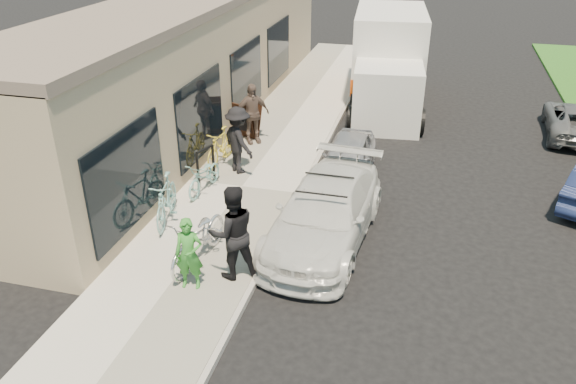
{
  "coord_description": "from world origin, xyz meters",
  "views": [
    {
      "loc": [
        2.5,
        -9.46,
        6.82
      ],
      "look_at": [
        -0.31,
        1.3,
        1.05
      ],
      "focal_mm": 35.0,
      "sensor_mm": 36.0,
      "label": 1
    }
  ],
  "objects_px": {
    "sedan_silver": "(348,157)",
    "tandem_bike": "(199,239)",
    "sandwich_board": "(247,119)",
    "cruiser_bike_c": "(221,146)",
    "man_standing": "(233,232)",
    "bike_rack": "(205,162)",
    "bystander_b": "(252,114)",
    "moving_truck": "(388,64)",
    "woman_rider": "(189,254)",
    "far_car_gray": "(576,120)",
    "cruiser_bike_a": "(166,200)",
    "cruiser_bike_b": "(205,176)",
    "sedan_white": "(325,213)",
    "bystander_a": "(238,140)"
  },
  "relations": [
    {
      "from": "sedan_white",
      "to": "far_car_gray",
      "type": "bearing_deg",
      "value": 55.75
    },
    {
      "from": "sandwich_board",
      "to": "sedan_white",
      "type": "bearing_deg",
      "value": -32.92
    },
    {
      "from": "sandwich_board",
      "to": "cruiser_bike_c",
      "type": "height_order",
      "value": "sandwich_board"
    },
    {
      "from": "bike_rack",
      "to": "bystander_b",
      "type": "bearing_deg",
      "value": 83.86
    },
    {
      "from": "bystander_b",
      "to": "man_standing",
      "type": "bearing_deg",
      "value": -111.81
    },
    {
      "from": "sedan_silver",
      "to": "bystander_a",
      "type": "xyz_separation_m",
      "value": [
        -2.88,
        -0.83,
        0.52
      ]
    },
    {
      "from": "moving_truck",
      "to": "woman_rider",
      "type": "xyz_separation_m",
      "value": [
        -2.44,
        -12.77,
        -0.57
      ]
    },
    {
      "from": "sedan_white",
      "to": "far_car_gray",
      "type": "height_order",
      "value": "sedan_white"
    },
    {
      "from": "sandwich_board",
      "to": "man_standing",
      "type": "relative_size",
      "value": 0.58
    },
    {
      "from": "cruiser_bike_c",
      "to": "woman_rider",
      "type": "bearing_deg",
      "value": -69.59
    },
    {
      "from": "sedan_silver",
      "to": "man_standing",
      "type": "distance_m",
      "value": 5.66
    },
    {
      "from": "bystander_a",
      "to": "far_car_gray",
      "type": "bearing_deg",
      "value": -109.1
    },
    {
      "from": "bystander_a",
      "to": "bystander_b",
      "type": "height_order",
      "value": "bystander_b"
    },
    {
      "from": "far_car_gray",
      "to": "bystander_a",
      "type": "distance_m",
      "value": 11.11
    },
    {
      "from": "far_car_gray",
      "to": "sedan_white",
      "type": "bearing_deg",
      "value": 55.21
    },
    {
      "from": "sedan_white",
      "to": "cruiser_bike_c",
      "type": "bearing_deg",
      "value": 143.94
    },
    {
      "from": "sedan_white",
      "to": "woman_rider",
      "type": "relative_size",
      "value": 3.33
    },
    {
      "from": "far_car_gray",
      "to": "cruiser_bike_a",
      "type": "bearing_deg",
      "value": 43.78
    },
    {
      "from": "sedan_silver",
      "to": "cruiser_bike_b",
      "type": "bearing_deg",
      "value": -146.7
    },
    {
      "from": "moving_truck",
      "to": "cruiser_bike_a",
      "type": "height_order",
      "value": "moving_truck"
    },
    {
      "from": "bike_rack",
      "to": "cruiser_bike_c",
      "type": "relative_size",
      "value": 0.59
    },
    {
      "from": "bike_rack",
      "to": "cruiser_bike_c",
      "type": "height_order",
      "value": "cruiser_bike_c"
    },
    {
      "from": "cruiser_bike_c",
      "to": "sedan_silver",
      "type": "bearing_deg",
      "value": 11.77
    },
    {
      "from": "cruiser_bike_a",
      "to": "tandem_bike",
      "type": "bearing_deg",
      "value": -57.18
    },
    {
      "from": "cruiser_bike_a",
      "to": "bystander_b",
      "type": "distance_m",
      "value": 5.14
    },
    {
      "from": "tandem_bike",
      "to": "man_standing",
      "type": "height_order",
      "value": "man_standing"
    },
    {
      "from": "sedan_white",
      "to": "cruiser_bike_a",
      "type": "relative_size",
      "value": 2.7
    },
    {
      "from": "moving_truck",
      "to": "cruiser_bike_b",
      "type": "bearing_deg",
      "value": -118.34
    },
    {
      "from": "woman_rider",
      "to": "bystander_b",
      "type": "relative_size",
      "value": 0.8
    },
    {
      "from": "sandwich_board",
      "to": "bystander_b",
      "type": "bearing_deg",
      "value": -32.42
    },
    {
      "from": "bike_rack",
      "to": "sedan_white",
      "type": "relative_size",
      "value": 0.2
    },
    {
      "from": "cruiser_bike_a",
      "to": "cruiser_bike_c",
      "type": "xyz_separation_m",
      "value": [
        0.05,
        3.42,
        -0.05
      ]
    },
    {
      "from": "sedan_silver",
      "to": "man_standing",
      "type": "xyz_separation_m",
      "value": [
        -1.4,
        -5.45,
        0.58
      ]
    },
    {
      "from": "tandem_bike",
      "to": "cruiser_bike_b",
      "type": "bearing_deg",
      "value": 117.22
    },
    {
      "from": "bike_rack",
      "to": "sedan_silver",
      "type": "relative_size",
      "value": 0.3
    },
    {
      "from": "cruiser_bike_c",
      "to": "bystander_a",
      "type": "relative_size",
      "value": 0.9
    },
    {
      "from": "sandwich_board",
      "to": "cruiser_bike_c",
      "type": "relative_size",
      "value": 0.68
    },
    {
      "from": "sedan_white",
      "to": "cruiser_bike_a",
      "type": "height_order",
      "value": "sedan_white"
    },
    {
      "from": "far_car_gray",
      "to": "cruiser_bike_b",
      "type": "relative_size",
      "value": 2.37
    },
    {
      "from": "cruiser_bike_a",
      "to": "bystander_a",
      "type": "relative_size",
      "value": 0.99
    },
    {
      "from": "cruiser_bike_b",
      "to": "sedan_white",
      "type": "bearing_deg",
      "value": -15.78
    },
    {
      "from": "sedan_silver",
      "to": "tandem_bike",
      "type": "bearing_deg",
      "value": -112.88
    },
    {
      "from": "cruiser_bike_c",
      "to": "bystander_a",
      "type": "xyz_separation_m",
      "value": [
        0.7,
        -0.44,
        0.43
      ]
    },
    {
      "from": "bike_rack",
      "to": "bystander_a",
      "type": "height_order",
      "value": "bystander_a"
    },
    {
      "from": "woman_rider",
      "to": "man_standing",
      "type": "bearing_deg",
      "value": 30.16
    },
    {
      "from": "bike_rack",
      "to": "moving_truck",
      "type": "height_order",
      "value": "moving_truck"
    },
    {
      "from": "sandwich_board",
      "to": "man_standing",
      "type": "xyz_separation_m",
      "value": [
        2.08,
        -7.17,
        0.4
      ]
    },
    {
      "from": "tandem_bike",
      "to": "cruiser_bike_b",
      "type": "xyz_separation_m",
      "value": [
        -1.12,
        3.03,
        -0.13
      ]
    },
    {
      "from": "sandwich_board",
      "to": "bystander_b",
      "type": "xyz_separation_m",
      "value": [
        0.3,
        -0.43,
        0.35
      ]
    },
    {
      "from": "bystander_a",
      "to": "sandwich_board",
      "type": "bearing_deg",
      "value": -36.5
    }
  ]
}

